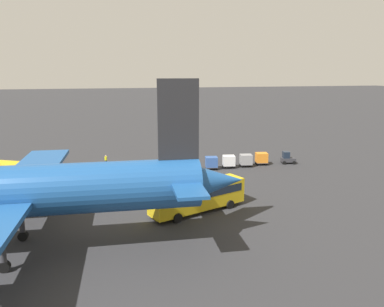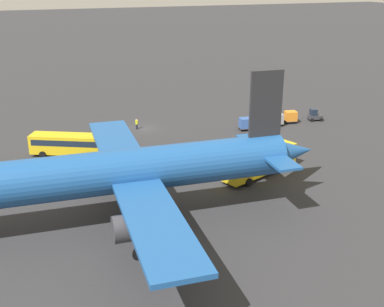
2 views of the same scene
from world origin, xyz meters
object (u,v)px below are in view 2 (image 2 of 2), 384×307
Objects in this scene: cargo_cart_blue at (245,123)px; shuttle_bus_near at (67,143)px; cargo_cart_white at (261,121)px; cargo_cart_orange at (291,116)px; worker_person at (137,124)px; cargo_cart_grey at (277,119)px; baggage_tug at (315,115)px; airplane at (120,172)px; shuttle_bus_far at (260,161)px.

shuttle_bus_near is at bearing 3.10° from cargo_cart_blue.
cargo_cart_white is at bearing -175.86° from cargo_cart_blue.
cargo_cart_orange is 9.20m from cargo_cart_blue.
worker_person is 0.78× the size of cargo_cart_grey.
baggage_tug is 7.78m from cargo_cart_grey.
cargo_cart_blue is at bearing -149.85° from shuttle_bus_near.
shuttle_bus_near is 4.63× the size of cargo_cart_blue.
airplane is 40.41m from cargo_cart_grey.
shuttle_bus_far is 4.50× the size of baggage_tug.
airplane is 16.77× the size of baggage_tug.
shuttle_bus_far is 20.34m from cargo_cart_white.
shuttle_bus_near reaches higher than baggage_tug.
cargo_cart_blue is at bearing 157.16° from worker_person.
cargo_cart_orange is at bearing -141.56° from airplane.
shuttle_bus_far is 5.25× the size of cargo_cart_orange.
baggage_tug is 31.07m from worker_person.
shuttle_bus_far is 26.34m from worker_person.
cargo_cart_grey is (-22.65, 6.65, 0.32)m from worker_person.
cargo_cart_orange is at bearing -151.74° from shuttle_bus_far.
shuttle_bus_far reaches higher than cargo_cart_grey.
cargo_cart_grey is at bearing 10.81° from cargo_cart_orange.
cargo_cart_white is at bearing 1.86° from cargo_cart_grey.
baggage_tug is 10.83m from cargo_cart_white.
baggage_tug is (-42.68, -2.21, -0.91)m from shuttle_bus_near.
cargo_cart_blue is at bearing 3.00° from cargo_cart_grey.
airplane is at bearing 41.97° from cargo_cart_blue.
airplane is 35.51m from cargo_cart_blue.
cargo_cart_orange is at bearing -169.19° from cargo_cart_grey.
worker_person is at bearing -118.15° from shuttle_bus_near.
airplane is at bearing 123.83° from shuttle_bus_near.
cargo_cart_grey and cargo_cart_blue have the same top height.
shuttle_bus_near is 4.63× the size of cargo_cart_orange.
shuttle_bus_near is 38.05m from cargo_cart_orange.
cargo_cart_orange is at bearing 166.72° from worker_person.
cargo_cart_grey is 6.11m from cargo_cart_blue.
airplane is 43.22m from cargo_cart_orange.
cargo_cart_grey is at bearing -149.87° from shuttle_bus_near.
shuttle_bus_far reaches higher than cargo_cart_white.
shuttle_bus_far reaches higher than cargo_cart_orange.
airplane is 19.60× the size of cargo_cart_white.
airplane is 19.60× the size of cargo_cart_grey.
cargo_cart_white is 3.06m from cargo_cart_blue.
shuttle_bus_far is 22.07m from cargo_cart_grey.
cargo_cart_orange is (-37.97, -2.46, -0.66)m from shuttle_bus_near.
shuttle_bus_near is 0.88× the size of shuttle_bus_far.
worker_person is 0.78× the size of cargo_cart_orange.
airplane is 32.37m from worker_person.
shuttle_bus_near is 4.63× the size of cargo_cart_white.
airplane reaches higher than cargo_cart_white.
airplane reaches higher than shuttle_bus_near.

